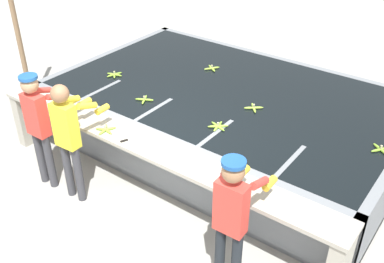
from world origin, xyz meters
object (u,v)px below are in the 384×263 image
object	(u,v)px
worker_2	(232,213)
banana_bunch_floating_3	(381,149)
banana_bunch_floating_4	(114,74)
support_post_left	(15,21)
worker_0	(39,120)
banana_bunch_floating_2	(144,100)
banana_bunch_floating_1	(254,108)
knife_0	(129,139)
banana_bunch_floating_5	(212,68)
knife_1	(43,99)
banana_bunch_ledge_0	(106,130)
banana_bunch_floating_0	(218,126)
worker_1	(69,132)

from	to	relation	value
worker_2	banana_bunch_floating_3	size ratio (longest dim) A/B	6.71
banana_bunch_floating_4	support_post_left	size ratio (longest dim) A/B	0.09
worker_0	banana_bunch_floating_3	distance (m)	4.38
worker_0	banana_bunch_floating_2	bearing A→B (deg)	65.97
banana_bunch_floating_2	banana_bunch_floating_3	world-z (taller)	same
support_post_left	banana_bunch_floating_4	bearing A→B (deg)	13.36
banana_bunch_floating_1	knife_0	xyz separation A→B (m)	(-0.86, -1.66, -0.01)
knife_0	banana_bunch_floating_3	bearing A→B (deg)	32.12
banana_bunch_floating_3	support_post_left	world-z (taller)	support_post_left
banana_bunch_floating_4	banana_bunch_floating_1	bearing A→B (deg)	8.88
banana_bunch_floating_1	banana_bunch_floating_5	size ratio (longest dim) A/B	0.95
banana_bunch_floating_1	knife_1	world-z (taller)	banana_bunch_floating_1
banana_bunch_ledge_0	knife_0	xyz separation A→B (m)	(0.40, 0.03, -0.01)
banana_bunch_floating_2	banana_bunch_ledge_0	xyz separation A→B (m)	(0.16, -0.94, 0.00)
worker_0	banana_bunch_ledge_0	size ratio (longest dim) A/B	6.12
banana_bunch_floating_0	banana_bunch_floating_2	xyz separation A→B (m)	(-1.30, -0.01, 0.00)
worker_2	banana_bunch_ledge_0	size ratio (longest dim) A/B	6.10
knife_0	knife_1	size ratio (longest dim) A/B	0.95
banana_bunch_floating_0	knife_1	size ratio (longest dim) A/B	0.80
worker_2	banana_bunch_floating_0	distance (m)	1.79
banana_bunch_floating_0	knife_0	xyz separation A→B (m)	(-0.74, -0.93, -0.01)
banana_bunch_floating_2	support_post_left	xyz separation A→B (m)	(-2.83, -0.07, 0.66)
banana_bunch_ledge_0	knife_1	world-z (taller)	banana_bunch_ledge_0
worker_1	knife_1	bearing A→B (deg)	157.52
worker_2	knife_0	xyz separation A→B (m)	(-1.84, 0.47, -0.09)
banana_bunch_floating_1	support_post_left	world-z (taller)	support_post_left
banana_bunch_ledge_0	knife_0	size ratio (longest dim) A/B	0.83
banana_bunch_floating_1	banana_bunch_floating_4	bearing A→B (deg)	-171.12
worker_1	knife_0	xyz separation A→B (m)	(0.63, 0.44, -0.09)
banana_bunch_floating_4	worker_1	bearing A→B (deg)	-62.06
worker_1	banana_bunch_floating_0	size ratio (longest dim) A/B	6.04
support_post_left	banana_bunch_floating_0	bearing A→B (deg)	1.20
worker_2	banana_bunch_floating_0	size ratio (longest dim) A/B	5.96
banana_bunch_floating_2	knife_1	distance (m)	1.51
banana_bunch_floating_0	banana_bunch_floating_3	size ratio (longest dim) A/B	1.13
banana_bunch_floating_2	banana_bunch_floating_4	xyz separation A→B (m)	(-0.98, 0.37, -0.00)
worker_0	banana_bunch_floating_0	world-z (taller)	worker_0
banana_bunch_floating_2	banana_bunch_floating_5	xyz separation A→B (m)	(0.16, 1.53, 0.00)
support_post_left	worker_2	bearing A→B (deg)	-14.12
worker_0	banana_bunch_floating_0	xyz separation A→B (m)	(1.91, 1.40, -0.08)
banana_bunch_floating_1	worker_1	bearing A→B (deg)	-125.43
banana_bunch_floating_4	banana_bunch_floating_5	size ratio (longest dim) A/B	1.11
worker_1	banana_bunch_ledge_0	world-z (taller)	worker_1
worker_2	banana_bunch_floating_1	size ratio (longest dim) A/B	7.06
worker_0	banana_bunch_ledge_0	distance (m)	0.90
banana_bunch_floating_5	banana_bunch_floating_0	bearing A→B (deg)	-53.17
worker_0	banana_bunch_floating_5	world-z (taller)	worker_0
banana_bunch_floating_2	banana_bunch_floating_4	distance (m)	1.05
knife_0	banana_bunch_floating_1	bearing A→B (deg)	62.48
worker_2	knife_0	world-z (taller)	worker_2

